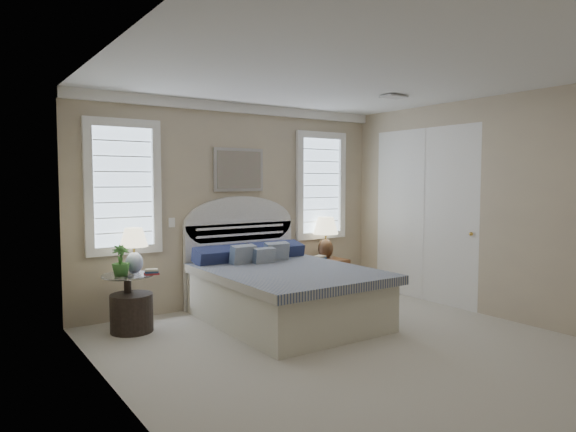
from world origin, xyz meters
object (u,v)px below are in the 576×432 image
Objects in this scene: bed at (280,288)px; side_table_left at (128,296)px; floor_pot at (132,313)px; lamp_left at (134,245)px; lamp_right at (326,233)px; nightstand_right at (328,269)px.

side_table_left is (-1.65, 0.59, 0.00)m from bed.
bed is 4.89× the size of floor_pot.
floor_pot is 0.90× the size of lamp_left.
lamp_left is 2.92m from lamp_right.
nightstand_right is 0.54m from lamp_right.
side_table_left is 1.22× the size of lamp_left.
bed is 1.72m from floor_pot.
nightstand_right is (1.30, 0.69, 0.00)m from bed.
floor_pot is 3.10m from lamp_right.
bed reaches higher than lamp_right.
side_table_left is 1.19× the size of nightstand_right.
lamp_right reaches higher than floor_pot.
nightstand_right is 2.95m from floor_pot.
floor_pot is at bearing -176.44° from nightstand_right.
side_table_left is at bearing -145.88° from lamp_left.
side_table_left is 1.35× the size of floor_pot.
side_table_left is 1.03× the size of lamp_right.
bed is 4.29× the size of nightstand_right.
floor_pot is at bearing -173.68° from lamp_right.
nightstand_right reaches higher than floor_pot.
floor_pot is at bearing -80.80° from side_table_left.
side_table_left is at bearing 99.20° from floor_pot.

